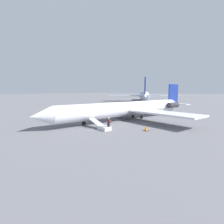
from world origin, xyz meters
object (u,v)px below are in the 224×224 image
object	(u,v)px
boarding_stairs	(102,127)
airplane_taxiing_distant	(143,95)
passenger	(109,123)
airplane_main	(131,108)

from	to	relation	value
boarding_stairs	airplane_taxiing_distant	bearing A→B (deg)	-53.21
passenger	airplane_taxiing_distant	bearing A→B (deg)	-52.32
airplane_main	airplane_taxiing_distant	bearing A→B (deg)	-140.79
airplane_main	airplane_taxiing_distant	world-z (taller)	airplane_taxiing_distant
airplane_main	boarding_stairs	bearing A→B (deg)	22.90
airplane_main	airplane_taxiing_distant	xyz separation A→B (m)	(-48.76, -26.47, 1.07)
airplane_taxiing_distant	passenger	xyz separation A→B (m)	(58.25, 29.63, -2.03)
boarding_stairs	passenger	world-z (taller)	passenger
airplane_taxiing_distant	passenger	world-z (taller)	airplane_taxiing_distant
airplane_taxiing_distant	boarding_stairs	distance (m)	64.96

